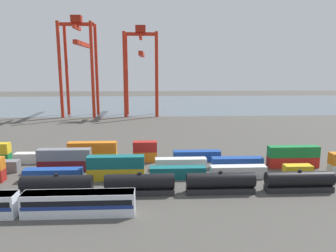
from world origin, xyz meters
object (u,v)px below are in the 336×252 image
(passenger_train, at_px, (19,204))
(gantry_crane_central, at_px, (141,62))
(gantry_crane_west, at_px, (80,56))
(shipping_container_6, at_px, (238,172))
(freight_tank_row, at_px, (180,183))
(shipping_container_7, at_px, (298,171))

(passenger_train, height_order, gantry_crane_central, gantry_crane_central)
(passenger_train, xyz_separation_m, gantry_crane_west, (-13.90, 110.87, 26.91))
(gantry_crane_central, bearing_deg, passenger_train, -98.23)
(gantry_crane_central, bearing_deg, shipping_container_6, -75.73)
(passenger_train, distance_m, freight_tank_row, 27.88)
(freight_tank_row, distance_m, gantry_crane_west, 113.78)
(freight_tank_row, relative_size, gantry_crane_west, 1.24)
(gantry_crane_west, xyz_separation_m, gantry_crane_central, (29.95, 0.11, -2.89))
(shipping_container_7, bearing_deg, gantry_crane_west, 125.44)
(shipping_container_7, height_order, gantry_crane_west, gantry_crane_west)
(passenger_train, height_order, shipping_container_7, passenger_train)
(passenger_train, height_order, freight_tank_row, freight_tank_row)
(passenger_train, relative_size, gantry_crane_west, 0.78)
(shipping_container_6, relative_size, shipping_container_7, 2.00)
(gantry_crane_central, bearing_deg, freight_tank_row, -84.10)
(gantry_crane_west, bearing_deg, shipping_container_7, -54.56)
(freight_tank_row, distance_m, shipping_container_7, 27.94)
(shipping_container_6, xyz_separation_m, gantry_crane_central, (-24.05, 94.61, 24.87))
(shipping_container_6, bearing_deg, freight_tank_row, -148.23)
(passenger_train, bearing_deg, shipping_container_6, 22.21)
(gantry_crane_west, relative_size, gantry_crane_central, 1.10)
(passenger_train, bearing_deg, shipping_container_7, 17.06)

